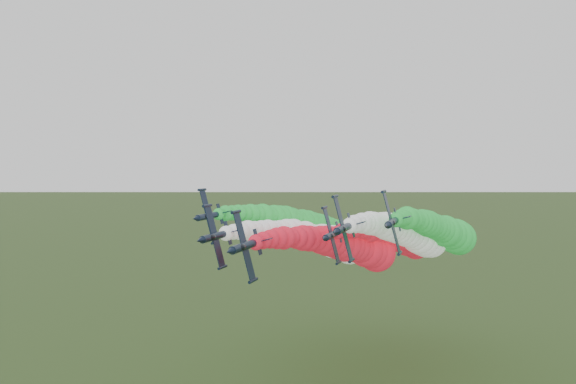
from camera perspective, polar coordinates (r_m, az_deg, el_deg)
name	(u,v)px	position (r m, az deg, el deg)	size (l,w,h in m)	color
jet_lead	(350,247)	(130.26, 6.36, -5.54)	(14.88, 76.25, 20.64)	black
jet_inner_left	(323,240)	(139.46, 3.61, -4.90)	(14.83, 76.20, 20.59)	black
jet_inner_right	(411,234)	(137.81, 12.34, -4.24)	(14.22, 75.60, 19.98)	black
jet_outer_left	(305,225)	(152.65, 1.74, -3.32)	(14.04, 75.41, 19.80)	black
jet_outer_right	(444,231)	(144.43, 15.52, -3.84)	(14.79, 76.05, 20.44)	black
jet_trail	(395,238)	(151.74, 10.84, -4.65)	(14.22, 75.59, 19.98)	black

